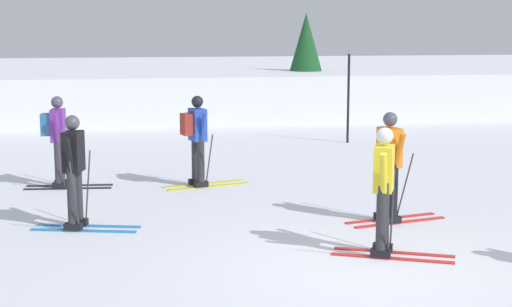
{
  "coord_description": "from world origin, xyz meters",
  "views": [
    {
      "loc": [
        -2.8,
        -8.99,
        3.06
      ],
      "look_at": [
        -0.8,
        3.64,
        0.9
      ],
      "focal_mm": 54.95,
      "sensor_mm": 36.0,
      "label": 1
    }
  ],
  "objects_px": {
    "skier_black": "(75,169)",
    "skier_blue": "(197,136)",
    "skier_purple": "(57,137)",
    "conifer_far_left": "(306,53)",
    "trail_marker_pole": "(348,99)",
    "skier_yellow": "(384,188)",
    "skier_orange": "(389,164)"
  },
  "relations": [
    {
      "from": "skier_orange",
      "to": "skier_purple",
      "type": "relative_size",
      "value": 1.0
    },
    {
      "from": "skier_purple",
      "to": "conifer_far_left",
      "type": "height_order",
      "value": "conifer_far_left"
    },
    {
      "from": "skier_black",
      "to": "skier_blue",
      "type": "distance_m",
      "value": 3.42
    },
    {
      "from": "skier_orange",
      "to": "skier_blue",
      "type": "height_order",
      "value": "same"
    },
    {
      "from": "skier_black",
      "to": "conifer_far_left",
      "type": "bearing_deg",
      "value": 64.74
    },
    {
      "from": "skier_blue",
      "to": "skier_yellow",
      "type": "bearing_deg",
      "value": -66.66
    },
    {
      "from": "skier_orange",
      "to": "skier_purple",
      "type": "bearing_deg",
      "value": 147.06
    },
    {
      "from": "skier_yellow",
      "to": "conifer_far_left",
      "type": "distance_m",
      "value": 16.31
    },
    {
      "from": "skier_purple",
      "to": "trail_marker_pole",
      "type": "bearing_deg",
      "value": 33.44
    },
    {
      "from": "skier_black",
      "to": "skier_purple",
      "type": "bearing_deg",
      "value": 99.58
    },
    {
      "from": "skier_yellow",
      "to": "skier_black",
      "type": "relative_size",
      "value": 1.0
    },
    {
      "from": "skier_purple",
      "to": "trail_marker_pole",
      "type": "xyz_separation_m",
      "value": [
        6.81,
        4.49,
        0.17
      ]
    },
    {
      "from": "skier_blue",
      "to": "conifer_far_left",
      "type": "xyz_separation_m",
      "value": [
        4.6,
        11.31,
        1.05
      ]
    },
    {
      "from": "skier_yellow",
      "to": "skier_orange",
      "type": "bearing_deg",
      "value": 69.19
    },
    {
      "from": "skier_purple",
      "to": "conifer_far_left",
      "type": "distance_m",
      "value": 13.17
    },
    {
      "from": "conifer_far_left",
      "to": "skier_orange",
      "type": "bearing_deg",
      "value": -97.55
    },
    {
      "from": "skier_purple",
      "to": "trail_marker_pole",
      "type": "relative_size",
      "value": 0.76
    },
    {
      "from": "skier_purple",
      "to": "conifer_far_left",
      "type": "relative_size",
      "value": 0.51
    },
    {
      "from": "skier_purple",
      "to": "skier_black",
      "type": "relative_size",
      "value": 1.0
    },
    {
      "from": "skier_yellow",
      "to": "skier_orange",
      "type": "relative_size",
      "value": 1.0
    },
    {
      "from": "skier_blue",
      "to": "trail_marker_pole",
      "type": "xyz_separation_m",
      "value": [
        4.25,
        4.8,
        0.17
      ]
    },
    {
      "from": "skier_black",
      "to": "conifer_far_left",
      "type": "height_order",
      "value": "conifer_far_left"
    },
    {
      "from": "skier_yellow",
      "to": "skier_blue",
      "type": "distance_m",
      "value": 5.19
    },
    {
      "from": "skier_yellow",
      "to": "skier_purple",
      "type": "bearing_deg",
      "value": 132.24
    },
    {
      "from": "skier_blue",
      "to": "conifer_far_left",
      "type": "distance_m",
      "value": 12.26
    },
    {
      "from": "skier_black",
      "to": "trail_marker_pole",
      "type": "height_order",
      "value": "trail_marker_pole"
    },
    {
      "from": "skier_black",
      "to": "skier_orange",
      "type": "bearing_deg",
      "value": -4.1
    },
    {
      "from": "skier_orange",
      "to": "skier_purple",
      "type": "height_order",
      "value": "same"
    },
    {
      "from": "skier_orange",
      "to": "skier_black",
      "type": "distance_m",
      "value": 4.74
    },
    {
      "from": "skier_black",
      "to": "trail_marker_pole",
      "type": "distance_m",
      "value": 9.83
    },
    {
      "from": "skier_purple",
      "to": "skier_blue",
      "type": "relative_size",
      "value": 1.0
    },
    {
      "from": "skier_yellow",
      "to": "trail_marker_pole",
      "type": "bearing_deg",
      "value": 77.07
    }
  ]
}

